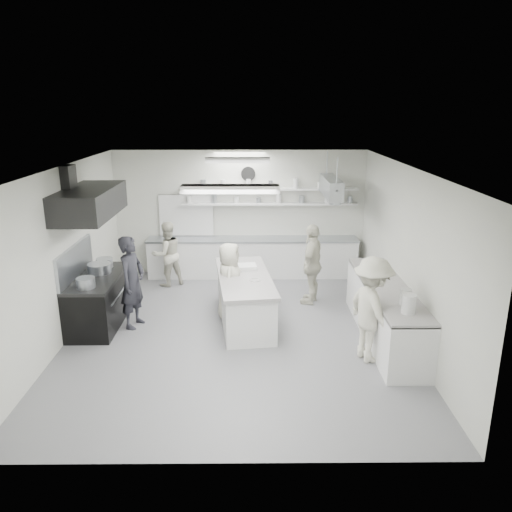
{
  "coord_description": "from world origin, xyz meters",
  "views": [
    {
      "loc": [
        0.29,
        -8.37,
        4.0
      ],
      "look_at": [
        0.36,
        0.6,
        1.29
      ],
      "focal_mm": 35.05,
      "sensor_mm": 36.0,
      "label": 1
    }
  ],
  "objects_px": {
    "prep_island": "(245,300)",
    "cook_stove": "(132,282)",
    "stove": "(99,302)",
    "right_counter": "(385,313)",
    "back_counter": "(253,258)",
    "cook_back": "(167,254)"
  },
  "relations": [
    {
      "from": "cook_stove",
      "to": "back_counter",
      "type": "bearing_deg",
      "value": -20.93
    },
    {
      "from": "stove",
      "to": "cook_back",
      "type": "distance_m",
      "value": 2.37
    },
    {
      "from": "cook_back",
      "to": "prep_island",
      "type": "bearing_deg",
      "value": 98.96
    },
    {
      "from": "prep_island",
      "to": "cook_stove",
      "type": "distance_m",
      "value": 2.12
    },
    {
      "from": "stove",
      "to": "cook_back",
      "type": "bearing_deg",
      "value": 66.24
    },
    {
      "from": "back_counter",
      "to": "right_counter",
      "type": "xyz_separation_m",
      "value": [
        2.35,
        -3.4,
        0.01
      ]
    },
    {
      "from": "cook_stove",
      "to": "right_counter",
      "type": "bearing_deg",
      "value": -79.71
    },
    {
      "from": "stove",
      "to": "cook_back",
      "type": "relative_size",
      "value": 1.2
    },
    {
      "from": "cook_stove",
      "to": "prep_island",
      "type": "bearing_deg",
      "value": -67.55
    },
    {
      "from": "cook_stove",
      "to": "cook_back",
      "type": "xyz_separation_m",
      "value": [
        0.28,
        2.23,
        -0.12
      ]
    },
    {
      "from": "stove",
      "to": "cook_stove",
      "type": "height_order",
      "value": "cook_stove"
    },
    {
      "from": "cook_stove",
      "to": "cook_back",
      "type": "distance_m",
      "value": 2.25
    },
    {
      "from": "prep_island",
      "to": "cook_stove",
      "type": "xyz_separation_m",
      "value": [
        -2.07,
        -0.2,
        0.44
      ]
    },
    {
      "from": "right_counter",
      "to": "prep_island",
      "type": "height_order",
      "value": "right_counter"
    },
    {
      "from": "cook_back",
      "to": "stove",
      "type": "bearing_deg",
      "value": 33.71
    },
    {
      "from": "right_counter",
      "to": "cook_stove",
      "type": "relative_size",
      "value": 1.89
    },
    {
      "from": "stove",
      "to": "back_counter",
      "type": "bearing_deg",
      "value": 43.99
    },
    {
      "from": "right_counter",
      "to": "stove",
      "type": "bearing_deg",
      "value": 173.48
    },
    {
      "from": "stove",
      "to": "prep_island",
      "type": "distance_m",
      "value": 2.75
    },
    {
      "from": "stove",
      "to": "right_counter",
      "type": "xyz_separation_m",
      "value": [
        5.25,
        -0.6,
        0.02
      ]
    },
    {
      "from": "back_counter",
      "to": "right_counter",
      "type": "distance_m",
      "value": 4.13
    },
    {
      "from": "right_counter",
      "to": "back_counter",
      "type": "bearing_deg",
      "value": 124.65
    }
  ]
}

